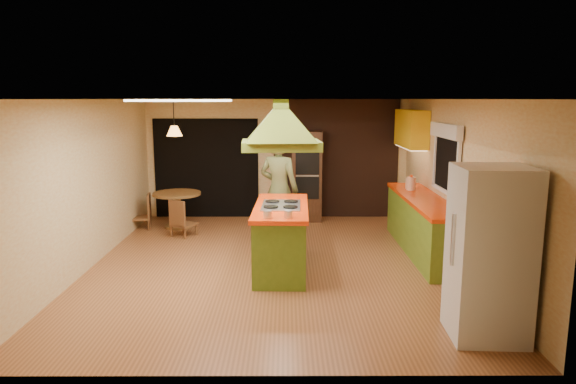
{
  "coord_description": "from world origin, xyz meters",
  "views": [
    {
      "loc": [
        0.2,
        -7.58,
        2.51
      ],
      "look_at": [
        0.22,
        -0.13,
        1.15
      ],
      "focal_mm": 32.0,
      "sensor_mm": 36.0,
      "label": 1
    }
  ],
  "objects_px": {
    "kitchen_island": "(281,237)",
    "wall_oven": "(307,176)",
    "refrigerator": "(489,253)",
    "dining_table": "(177,203)",
    "man": "(279,190)",
    "canister_large": "(411,184)"
  },
  "relations": [
    {
      "from": "kitchen_island",
      "to": "wall_oven",
      "type": "relative_size",
      "value": 1.06
    },
    {
      "from": "kitchen_island",
      "to": "wall_oven",
      "type": "distance_m",
      "value": 3.25
    },
    {
      "from": "refrigerator",
      "to": "wall_oven",
      "type": "height_order",
      "value": "wall_oven"
    },
    {
      "from": "refrigerator",
      "to": "dining_table",
      "type": "distance_m",
      "value": 6.38
    },
    {
      "from": "man",
      "to": "canister_large",
      "type": "xyz_separation_m",
      "value": [
        2.33,
        0.24,
        0.07
      ]
    },
    {
      "from": "man",
      "to": "refrigerator",
      "type": "relative_size",
      "value": 1.05
    },
    {
      "from": "refrigerator",
      "to": "kitchen_island",
      "type": "bearing_deg",
      "value": 137.65
    },
    {
      "from": "refrigerator",
      "to": "canister_large",
      "type": "relative_size",
      "value": 8.01
    },
    {
      "from": "kitchen_island",
      "to": "man",
      "type": "xyz_separation_m",
      "value": [
        -0.05,
        1.32,
        0.47
      ]
    },
    {
      "from": "kitchen_island",
      "to": "refrigerator",
      "type": "xyz_separation_m",
      "value": [
        2.2,
        -2.21,
        0.43
      ]
    },
    {
      "from": "kitchen_island",
      "to": "refrigerator",
      "type": "height_order",
      "value": "refrigerator"
    },
    {
      "from": "wall_oven",
      "to": "canister_large",
      "type": "bearing_deg",
      "value": -40.91
    },
    {
      "from": "refrigerator",
      "to": "dining_table",
      "type": "bearing_deg",
      "value": 134.86
    },
    {
      "from": "wall_oven",
      "to": "canister_large",
      "type": "height_order",
      "value": "wall_oven"
    },
    {
      "from": "wall_oven",
      "to": "dining_table",
      "type": "bearing_deg",
      "value": -164.16
    },
    {
      "from": "dining_table",
      "to": "canister_large",
      "type": "relative_size",
      "value": 4.07
    },
    {
      "from": "kitchen_island",
      "to": "canister_large",
      "type": "height_order",
      "value": "canister_large"
    },
    {
      "from": "man",
      "to": "dining_table",
      "type": "height_order",
      "value": "man"
    },
    {
      "from": "canister_large",
      "to": "refrigerator",
      "type": "bearing_deg",
      "value": -91.2
    },
    {
      "from": "man",
      "to": "dining_table",
      "type": "relative_size",
      "value": 2.07
    },
    {
      "from": "kitchen_island",
      "to": "canister_large",
      "type": "distance_m",
      "value": 2.81
    },
    {
      "from": "refrigerator",
      "to": "wall_oven",
      "type": "distance_m",
      "value": 5.65
    }
  ]
}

